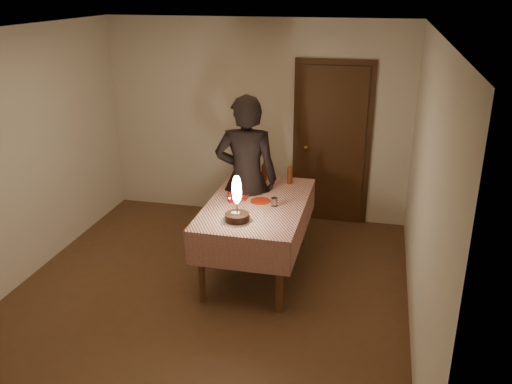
% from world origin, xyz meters
% --- Properties ---
extents(ground, '(4.00, 4.50, 0.01)m').
position_xyz_m(ground, '(0.00, 0.00, 0.00)').
color(ground, brown).
rests_on(ground, ground).
extents(room_shell, '(4.04, 4.54, 2.62)m').
position_xyz_m(room_shell, '(0.03, 0.08, 1.65)').
color(room_shell, beige).
rests_on(room_shell, ground).
extents(dining_table, '(1.02, 1.72, 0.81)m').
position_xyz_m(dining_table, '(0.38, 0.65, 0.71)').
color(dining_table, brown).
rests_on(dining_table, ground).
extents(birthday_cake, '(0.30, 0.30, 0.47)m').
position_xyz_m(birthday_cake, '(0.30, 0.14, 0.95)').
color(birthday_cake, white).
rests_on(birthday_cake, dining_table).
extents(red_plate, '(0.22, 0.22, 0.01)m').
position_xyz_m(red_plate, '(0.41, 0.69, 0.82)').
color(red_plate, red).
rests_on(red_plate, dining_table).
extents(red_cup, '(0.08, 0.08, 0.10)m').
position_xyz_m(red_cup, '(0.11, 0.61, 0.86)').
color(red_cup, '#B30D0C').
rests_on(red_cup, dining_table).
extents(clear_cup, '(0.07, 0.07, 0.09)m').
position_xyz_m(clear_cup, '(0.58, 0.59, 0.86)').
color(clear_cup, silver).
rests_on(clear_cup, dining_table).
extents(napkin_stack, '(0.15, 0.15, 0.02)m').
position_xyz_m(napkin_stack, '(0.18, 0.72, 0.82)').
color(napkin_stack, '#A32112').
rests_on(napkin_stack, dining_table).
extents(cola_bottle, '(0.10, 0.10, 0.32)m').
position_xyz_m(cola_bottle, '(0.15, 1.23, 0.97)').
color(cola_bottle, black).
rests_on(cola_bottle, dining_table).
extents(amber_bottle_left, '(0.06, 0.06, 0.25)m').
position_xyz_m(amber_bottle_left, '(0.31, 1.33, 0.93)').
color(amber_bottle_left, '#59270F').
rests_on(amber_bottle_left, dining_table).
extents(amber_bottle_right, '(0.06, 0.06, 0.25)m').
position_xyz_m(amber_bottle_right, '(0.62, 1.30, 0.93)').
color(amber_bottle_right, '#59270F').
rests_on(amber_bottle_right, dining_table).
extents(photographer, '(0.74, 0.54, 1.90)m').
position_xyz_m(photographer, '(0.19, 0.95, 0.95)').
color(photographer, black).
rests_on(photographer, ground).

